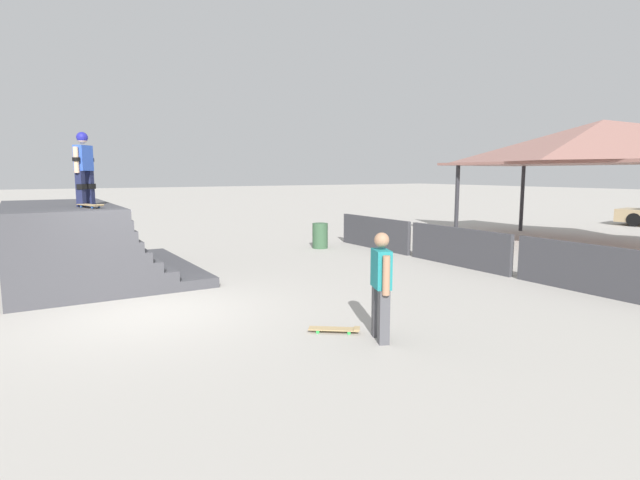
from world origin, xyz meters
The scene contains 9 objects.
ground_plane centered at (0.00, 0.00, 0.00)m, with size 160.00×160.00×0.00m, color #ADA8A0.
quarter_pipe_ramp centered at (-3.72, -0.79, 0.81)m, with size 5.04×4.09×1.81m.
skater_on_deck centered at (-2.74, -0.61, 2.73)m, with size 0.62×0.54×1.60m.
skateboard_on_deck centered at (-2.14, -0.59, 1.87)m, with size 0.86×0.45×0.09m.
bystander_walking centered at (3.43, 2.72, 0.92)m, with size 0.65×0.38×1.66m.
skateboard_on_ground centered at (2.79, 2.33, 0.06)m, with size 0.65×0.77×0.09m.
barrier_fence centered at (-0.33, 8.32, 0.53)m, with size 11.00×0.12×1.05m.
pavilion_shelter centered at (-0.38, 14.98, 3.55)m, with size 10.51×4.69×4.29m.
trash_bin centered at (-5.05, 6.78, 0.42)m, with size 0.52×0.52×0.85m, color #385B3D.
Camera 1 is at (9.25, -1.87, 2.54)m, focal length 28.00 mm.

